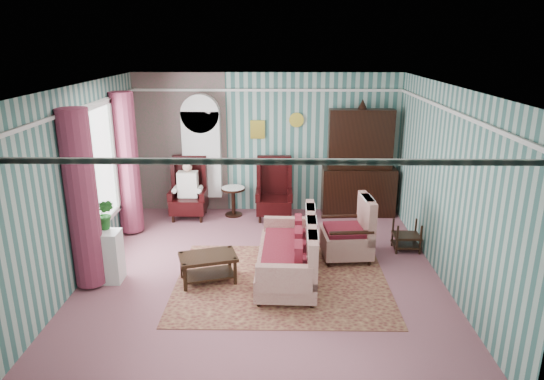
{
  "coord_description": "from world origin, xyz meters",
  "views": [
    {
      "loc": [
        0.26,
        -6.93,
        3.54
      ],
      "look_at": [
        0.14,
        0.6,
        1.18
      ],
      "focal_mm": 32.0,
      "sensor_mm": 36.0,
      "label": 1
    }
  ],
  "objects_px": {
    "coffee_table": "(208,268)",
    "bookcase": "(202,160)",
    "wingback_left": "(188,189)",
    "round_side_table": "(233,202)",
    "floral_armchair": "(346,228)",
    "nest_table": "(406,236)",
    "seated_woman": "(188,190)",
    "wingback_right": "(274,189)",
    "plant_stand": "(103,256)",
    "sofa": "(287,244)",
    "dresser_hutch": "(360,160)"
  },
  "relations": [
    {
      "from": "coffee_table",
      "to": "bookcase",
      "type": "bearing_deg",
      "value": 99.69
    },
    {
      "from": "wingback_left",
      "to": "round_side_table",
      "type": "relative_size",
      "value": 2.08
    },
    {
      "from": "wingback_left",
      "to": "floral_armchair",
      "type": "height_order",
      "value": "wingback_left"
    },
    {
      "from": "wingback_left",
      "to": "nest_table",
      "type": "relative_size",
      "value": 2.31
    },
    {
      "from": "bookcase",
      "to": "seated_woman",
      "type": "bearing_deg",
      "value": -122.66
    },
    {
      "from": "wingback_right",
      "to": "coffee_table",
      "type": "relative_size",
      "value": 1.48
    },
    {
      "from": "floral_armchair",
      "to": "bookcase",
      "type": "bearing_deg",
      "value": 45.34
    },
    {
      "from": "wingback_left",
      "to": "plant_stand",
      "type": "xyz_separation_m",
      "value": [
        -0.8,
        -2.75,
        -0.22
      ]
    },
    {
      "from": "wingback_right",
      "to": "sofa",
      "type": "relative_size",
      "value": 0.64
    },
    {
      "from": "floral_armchair",
      "to": "plant_stand",
      "type": "bearing_deg",
      "value": 98.14
    },
    {
      "from": "floral_armchair",
      "to": "coffee_table",
      "type": "relative_size",
      "value": 1.27
    },
    {
      "from": "wingback_left",
      "to": "floral_armchair",
      "type": "distance_m",
      "value": 3.52
    },
    {
      "from": "wingback_left",
      "to": "seated_woman",
      "type": "relative_size",
      "value": 1.06
    },
    {
      "from": "wingback_right",
      "to": "floral_armchair",
      "type": "xyz_separation_m",
      "value": [
        1.22,
        -1.88,
        -0.09
      ]
    },
    {
      "from": "nest_table",
      "to": "coffee_table",
      "type": "distance_m",
      "value": 3.5
    },
    {
      "from": "dresser_hutch",
      "to": "wingback_right",
      "type": "xyz_separation_m",
      "value": [
        -1.75,
        -0.27,
        -0.55
      ]
    },
    {
      "from": "bookcase",
      "to": "nest_table",
      "type": "relative_size",
      "value": 4.15
    },
    {
      "from": "round_side_table",
      "to": "plant_stand",
      "type": "distance_m",
      "value": 3.36
    },
    {
      "from": "floral_armchair",
      "to": "coffee_table",
      "type": "distance_m",
      "value": 2.38
    },
    {
      "from": "plant_stand",
      "to": "coffee_table",
      "type": "xyz_separation_m",
      "value": [
        1.59,
        -0.01,
        -0.18
      ]
    },
    {
      "from": "dresser_hutch",
      "to": "round_side_table",
      "type": "xyz_separation_m",
      "value": [
        -2.6,
        -0.12,
        -0.88
      ]
    },
    {
      "from": "coffee_table",
      "to": "wingback_right",
      "type": "bearing_deg",
      "value": 70.76
    },
    {
      "from": "seated_woman",
      "to": "bookcase",
      "type": "bearing_deg",
      "value": 57.34
    },
    {
      "from": "seated_woman",
      "to": "wingback_left",
      "type": "bearing_deg",
      "value": 0.0
    },
    {
      "from": "plant_stand",
      "to": "floral_armchair",
      "type": "relative_size",
      "value": 0.74
    },
    {
      "from": "round_side_table",
      "to": "floral_armchair",
      "type": "distance_m",
      "value": 2.91
    },
    {
      "from": "seated_woman",
      "to": "floral_armchair",
      "type": "height_order",
      "value": "seated_woman"
    },
    {
      "from": "seated_woman",
      "to": "floral_armchair",
      "type": "relative_size",
      "value": 1.1
    },
    {
      "from": "wingback_left",
      "to": "seated_woman",
      "type": "height_order",
      "value": "wingback_left"
    },
    {
      "from": "dresser_hutch",
      "to": "wingback_right",
      "type": "bearing_deg",
      "value": -171.23
    },
    {
      "from": "round_side_table",
      "to": "sofa",
      "type": "bearing_deg",
      "value": -68.8
    },
    {
      "from": "coffee_table",
      "to": "floral_armchair",
      "type": "bearing_deg",
      "value": 21.98
    },
    {
      "from": "dresser_hutch",
      "to": "plant_stand",
      "type": "distance_m",
      "value": 5.31
    },
    {
      "from": "plant_stand",
      "to": "nest_table",
      "type": "bearing_deg",
      "value": 13.84
    },
    {
      "from": "bookcase",
      "to": "sofa",
      "type": "distance_m",
      "value": 3.51
    },
    {
      "from": "bookcase",
      "to": "coffee_table",
      "type": "distance_m",
      "value": 3.32
    },
    {
      "from": "sofa",
      "to": "coffee_table",
      "type": "xyz_separation_m",
      "value": [
        -1.19,
        -0.14,
        -0.35
      ]
    },
    {
      "from": "wingback_left",
      "to": "coffee_table",
      "type": "xyz_separation_m",
      "value": [
        0.79,
        -2.76,
        -0.41
      ]
    },
    {
      "from": "wingback_right",
      "to": "floral_armchair",
      "type": "bearing_deg",
      "value": -56.88
    },
    {
      "from": "sofa",
      "to": "coffee_table",
      "type": "bearing_deg",
      "value": 98.44
    },
    {
      "from": "wingback_right",
      "to": "sofa",
      "type": "height_order",
      "value": "wingback_right"
    },
    {
      "from": "wingback_right",
      "to": "plant_stand",
      "type": "xyz_separation_m",
      "value": [
        -2.55,
        -2.75,
        -0.22
      ]
    },
    {
      "from": "seated_woman",
      "to": "sofa",
      "type": "distance_m",
      "value": 3.28
    },
    {
      "from": "round_side_table",
      "to": "sofa",
      "type": "height_order",
      "value": "sofa"
    },
    {
      "from": "dresser_hutch",
      "to": "sofa",
      "type": "bearing_deg",
      "value": -117.83
    },
    {
      "from": "wingback_left",
      "to": "plant_stand",
      "type": "distance_m",
      "value": 2.87
    },
    {
      "from": "bookcase",
      "to": "dresser_hutch",
      "type": "distance_m",
      "value": 3.25
    },
    {
      "from": "floral_armchair",
      "to": "wingback_right",
      "type": "bearing_deg",
      "value": 28.22
    },
    {
      "from": "seated_woman",
      "to": "round_side_table",
      "type": "relative_size",
      "value": 1.97
    },
    {
      "from": "wingback_left",
      "to": "floral_armchair",
      "type": "xyz_separation_m",
      "value": [
        2.97,
        -1.88,
        -0.09
      ]
    }
  ]
}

